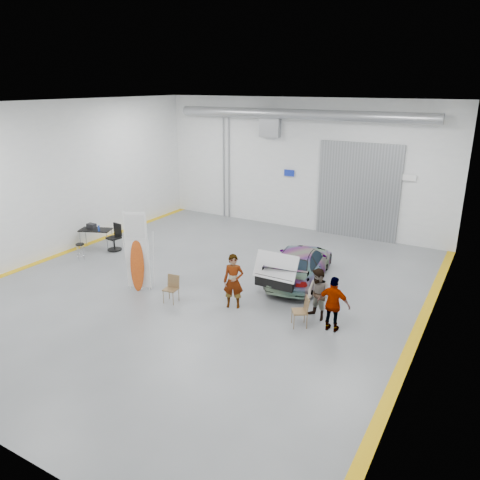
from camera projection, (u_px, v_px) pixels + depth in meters
The scene contains 13 objects.
ground at pixel (204, 287), 15.88m from camera, with size 16.00×16.00×0.00m, color slate.
room_shell at pixel (243, 159), 16.28m from camera, with size 14.02×16.18×6.01m.
sedan_car at pixel (300, 263), 16.30m from camera, with size 1.71×4.20×1.22m, color white.
person_a at pixel (233, 281), 14.22m from camera, with size 0.62×0.41×1.72m, color #8D634D.
person_b at pixel (318, 294), 13.53m from camera, with size 0.76×0.58×1.55m, color #557B9C.
person_c at pixel (334, 304), 12.86m from camera, with size 0.94×0.39×1.62m, color brown.
surfboard_display at pixel (135, 257), 15.33m from camera, with size 0.77×0.42×2.85m.
folding_chair_near at pixel (171, 294), 14.73m from camera, with size 0.46×0.47×0.86m.
folding_chair_far at pixel (299, 317), 13.27m from camera, with size 0.57×0.68×0.89m.
shop_stool at pixel (81, 252), 18.23m from camera, with size 0.34×0.34×0.67m.
work_table at pixel (94, 229), 19.46m from camera, with size 1.43×1.08×1.05m.
office_chair at pixel (115, 239), 19.29m from camera, with size 0.58×0.59×1.09m.
trunk_lid at pixel (277, 264), 14.58m from camera, with size 1.42×0.86×0.04m, color silver.
Camera 1 is at (8.31, -11.98, 6.59)m, focal length 35.00 mm.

